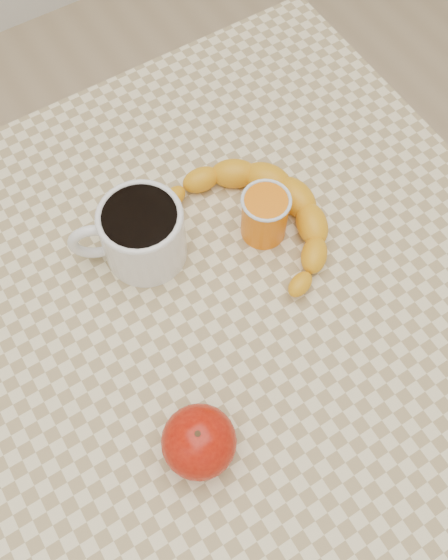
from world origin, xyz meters
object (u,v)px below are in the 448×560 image
coffee_mug (140,233)px  orange_juice_glass (265,215)px  apple (199,442)px  table (224,313)px  banana (259,218)px

coffee_mug → orange_juice_glass: (0.15, -0.06, -0.01)m
apple → table: bearing=50.6°
table → banana: bearing=31.1°
table → banana: (0.09, 0.05, 0.11)m
table → apple: size_ratio=9.48×
coffee_mug → apple: (-0.07, -0.26, -0.01)m
coffee_mug → apple: bearing=-105.0°
apple → orange_juice_glass: bearing=42.8°
coffee_mug → orange_juice_glass: coffee_mug is taller
table → apple: (-0.13, -0.16, 0.12)m
apple → coffee_mug: bearing=75.0°
coffee_mug → banana: (0.15, -0.05, -0.03)m
table → orange_juice_glass: (0.09, 0.04, 0.12)m
apple → banana: 0.31m
table → coffee_mug: coffee_mug is taller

